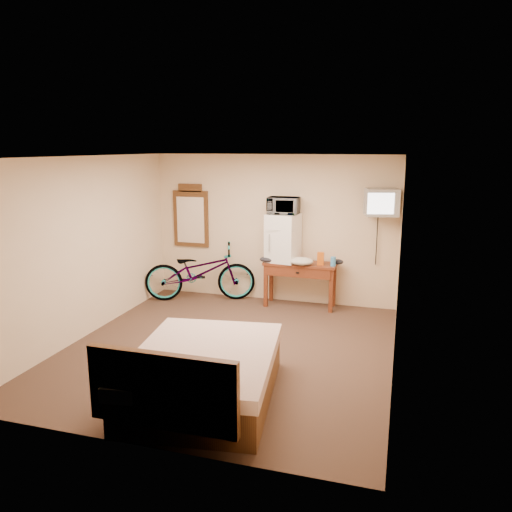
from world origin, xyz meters
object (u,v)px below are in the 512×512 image
crt_television (381,202)px  bicycle (200,272)px  blue_cup (333,261)px  wall_mirror (191,216)px  desk (300,271)px  microwave (283,206)px  mini_fridge (283,238)px  bed (202,374)px

crt_television → bicycle: crt_television is taller
blue_cup → wall_mirror: wall_mirror is taller
desk → blue_cup: (0.55, -0.05, 0.21)m
desk → wall_mirror: bearing=172.5°
desk → crt_television: crt_television is taller
bicycle → microwave: bearing=-103.7°
microwave → bicycle: bearing=-174.8°
mini_fridge → blue_cup: 0.92m
microwave → crt_television: bearing=-2.0°
blue_cup → crt_television: size_ratio=0.24×
desk → bicycle: (-1.74, -0.09, -0.11)m
microwave → crt_television: crt_television is taller
bed → wall_mirror: bearing=114.9°
bed → bicycle: bearing=112.9°
crt_television → bed: size_ratio=0.30×
mini_fridge → desk: bearing=-10.0°
microwave → bed: size_ratio=0.24×
crt_television → wall_mirror: (-3.29, 0.25, -0.38)m
mini_fridge → bed: bearing=-90.7°
bicycle → desk: bearing=-106.5°
desk → microwave: (-0.30, 0.05, 1.07)m
mini_fridge → crt_television: (1.55, -0.04, 0.64)m
blue_cup → bicycle: bearing=-178.9°
crt_television → bed: (-1.59, -3.40, -1.49)m
blue_cup → bicycle: size_ratio=0.08×
blue_cup → bed: bearing=-105.0°
mini_fridge → crt_television: bearing=-1.3°
desk → microwave: 1.11m
mini_fridge → bed: (-0.04, -3.44, -0.85)m
mini_fridge → bicycle: (-1.43, -0.15, -0.65)m
wall_mirror → bed: (1.69, -3.65, -1.11)m
desk → microwave: microwave is taller
blue_cup → bed: size_ratio=0.07×
blue_cup → crt_television: (0.70, 0.07, 0.96)m
microwave → bed: 3.71m
wall_mirror → bed: wall_mirror is taller
mini_fridge → wall_mirror: bearing=172.9°
wall_mirror → bicycle: bearing=-50.0°
desk → wall_mirror: (-2.04, 0.27, 0.79)m
mini_fridge → blue_cup: bearing=-6.9°
blue_cup → wall_mirror: 2.67m
desk → bed: (-0.35, -3.38, -0.32)m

